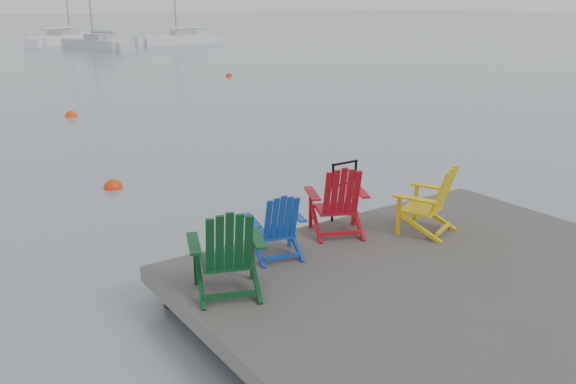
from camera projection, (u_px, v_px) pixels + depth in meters
ground at (453, 317)px, 7.45m from camera, size 400.00×400.00×0.00m
dock at (455, 291)px, 7.34m from camera, size 6.00×5.00×1.40m
handrail at (344, 185)px, 9.20m from camera, size 0.48×0.04×0.90m
chair_green at (227, 251)px, 6.78m from camera, size 1.02×0.98×1.06m
chair_blue at (277, 225)px, 7.81m from camera, size 0.82×0.78×0.89m
chair_red at (338, 200)px, 8.57m from camera, size 1.01×0.97×1.03m
chair_yellow at (430, 199)px, 8.65m from camera, size 0.98×0.93×1.01m
sailboat_near at (96, 45)px, 48.71m from camera, size 3.81×7.53×10.21m
sailboat_mid at (67, 40)px, 55.48m from camera, size 8.19×7.09×11.90m
sailboat_far at (181, 40)px, 54.76m from camera, size 7.02×1.86×9.86m
buoy_a at (113, 188)px, 12.59m from camera, size 0.39×0.39×0.39m
buoy_b at (71, 116)px, 20.45m from camera, size 0.40×0.40×0.40m
buoy_c at (229, 76)px, 31.39m from camera, size 0.35×0.35×0.35m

